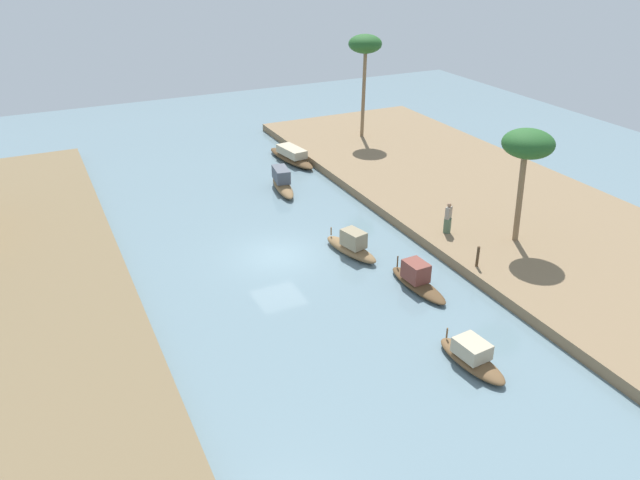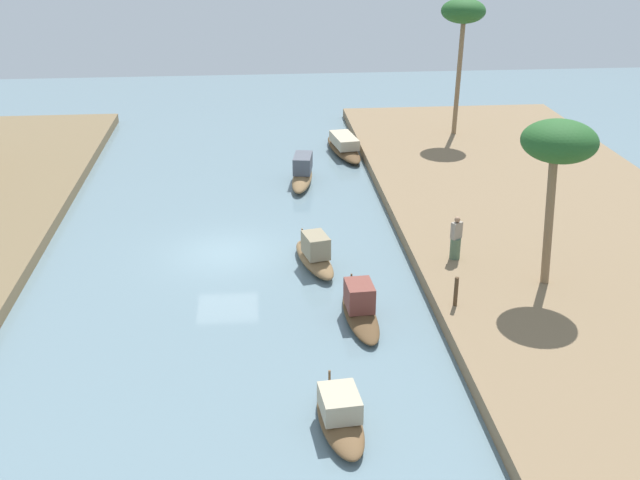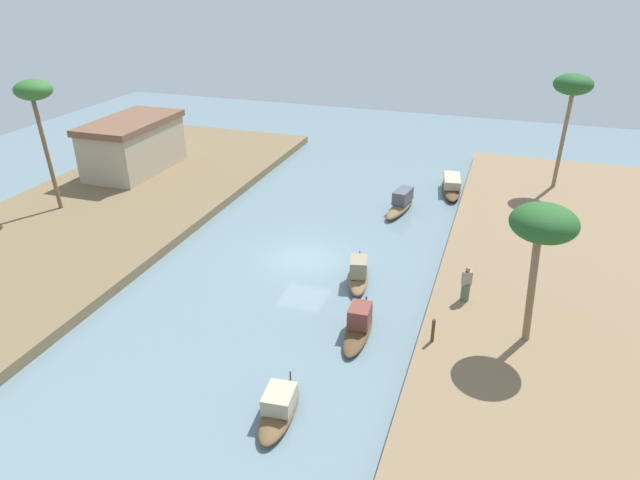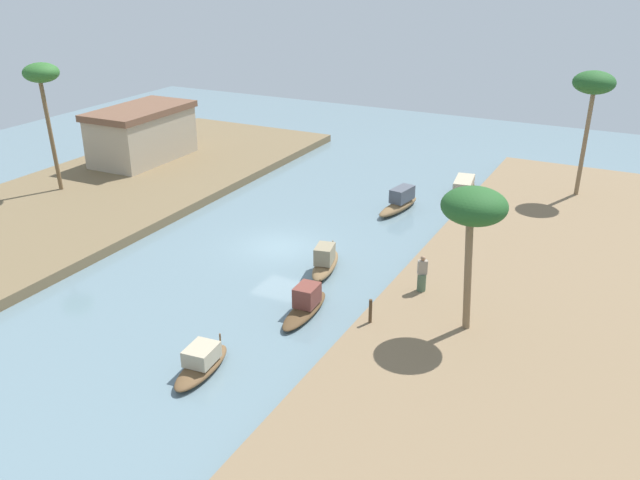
# 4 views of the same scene
# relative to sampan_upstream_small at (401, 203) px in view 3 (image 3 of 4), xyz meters

# --- Properties ---
(river_water) EXTENTS (70.39, 70.39, 0.00)m
(river_water) POSITION_rel_sampan_upstream_small_xyz_m (-8.23, 3.72, -0.52)
(river_water) COLOR slate
(river_water) RESTS_ON ground
(riverbank_left) EXTENTS (42.14, 13.63, 0.54)m
(riverbank_left) POSITION_rel_sampan_upstream_small_xyz_m (-8.23, -10.40, -0.25)
(riverbank_left) COLOR #846B4C
(riverbank_left) RESTS_ON ground
(riverbank_right) EXTENTS (42.14, 13.63, 0.54)m
(riverbank_right) POSITION_rel_sampan_upstream_small_xyz_m (-8.23, 17.85, -0.25)
(riverbank_right) COLOR brown
(riverbank_right) RESTS_ON ground
(sampan_upstream_small) EXTENTS (4.25, 1.60, 1.37)m
(sampan_upstream_small) POSITION_rel_sampan_upstream_small_xyz_m (0.00, 0.00, 0.00)
(sampan_upstream_small) COLOR brown
(sampan_upstream_small) RESTS_ON river_water
(sampan_midstream) EXTENTS (3.78, 1.79, 1.38)m
(sampan_midstream) POSITION_rel_sampan_upstream_small_xyz_m (-9.74, 0.20, -0.04)
(sampan_midstream) COLOR brown
(sampan_midstream) RESTS_ON river_water
(sampan_open_hull) EXTENTS (3.90, 1.25, 1.27)m
(sampan_open_hull) POSITION_rel_sampan_upstream_small_xyz_m (-13.99, -0.98, -0.09)
(sampan_open_hull) COLOR brown
(sampan_open_hull) RESTS_ON river_water
(sampan_with_tall_canopy) EXTENTS (5.51, 2.03, 1.08)m
(sampan_with_tall_canopy) POSITION_rel_sampan_upstream_small_xyz_m (4.68, -2.66, -0.10)
(sampan_with_tall_canopy) COLOR brown
(sampan_with_tall_canopy) RESTS_ON river_water
(sampan_near_left_bank) EXTENTS (3.42, 1.42, 1.06)m
(sampan_near_left_bank) POSITION_rel_sampan_upstream_small_xyz_m (-19.75, 0.37, -0.13)
(sampan_near_left_bank) COLOR brown
(sampan_near_left_bank) RESTS_ON river_water
(person_on_near_bank) EXTENTS (0.54, 0.54, 1.71)m
(person_on_near_bank) POSITION_rel_sampan_upstream_small_xyz_m (-10.63, -5.09, 0.72)
(person_on_near_bank) COLOR #4C664C
(person_on_near_bank) RESTS_ON riverbank_left
(mooring_post) EXTENTS (0.14, 0.14, 1.05)m
(mooring_post) POSITION_rel_sampan_upstream_small_xyz_m (-14.30, -4.16, 0.54)
(mooring_post) COLOR #4C3823
(mooring_post) RESTS_ON riverbank_left
(palm_tree_left_near) EXTENTS (2.54, 2.54, 5.93)m
(palm_tree_left_near) POSITION_rel_sampan_upstream_small_xyz_m (-12.89, -7.67, 5.12)
(palm_tree_left_near) COLOR #7F6647
(palm_tree_left_near) RESTS_ON riverbank_left
(palm_tree_left_far) EXTENTS (2.47, 2.47, 7.65)m
(palm_tree_left_far) POSITION_rel_sampan_upstream_small_xyz_m (6.36, -9.43, 6.79)
(palm_tree_left_far) COLOR #7F6647
(palm_tree_left_far) RESTS_ON riverbank_left
(palm_tree_right_tall) EXTENTS (2.16, 2.16, 7.96)m
(palm_tree_right_tall) POSITION_rel_sampan_upstream_small_xyz_m (-7.65, 20.44, 7.09)
(palm_tree_right_tall) COLOR brown
(palm_tree_right_tall) RESTS_ON riverbank_right
(riverside_building) EXTENTS (7.97, 4.43, 3.83)m
(riverside_building) POSITION_rel_sampan_upstream_small_xyz_m (0.12, 20.03, 1.95)
(riverside_building) COLOR tan
(riverside_building) RESTS_ON riverbank_right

